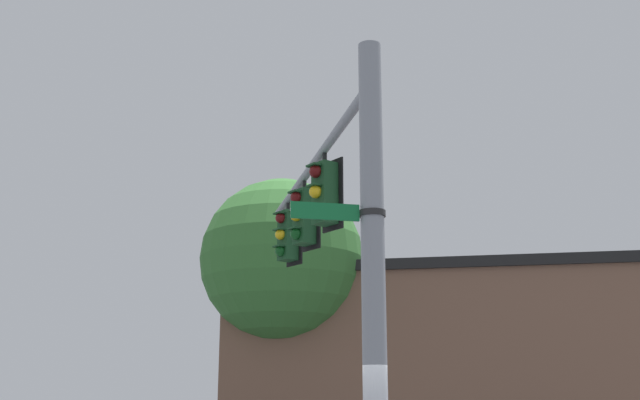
{
  "coord_description": "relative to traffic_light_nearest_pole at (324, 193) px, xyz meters",
  "views": [
    {
      "loc": [
        -7.52,
        6.47,
        2.02
      ],
      "look_at": [
        2.86,
        -1.29,
        5.42
      ],
      "focal_mm": 44.05,
      "sensor_mm": 36.0,
      "label": 1
    }
  ],
  "objects": [
    {
      "name": "storefront_building",
      "position": [
        7.13,
        -9.36,
        -2.46
      ],
      "size": [
        12.56,
        12.21,
        5.93
      ],
      "color": "brown",
      "rests_on": "ground"
    },
    {
      "name": "traffic_light_mid_inner",
      "position": [
        1.57,
        -0.71,
        0.0
      ],
      "size": [
        0.54,
        0.49,
        1.31
      ],
      "color": "black"
    },
    {
      "name": "tree_by_storefront",
      "position": [
        8.55,
        -4.93,
        0.64
      ],
      "size": [
        4.72,
        4.72,
        8.45
      ],
      "color": "#4C3823",
      "rests_on": "ground"
    },
    {
      "name": "street_name_sign",
      "position": [
        -2.43,
        1.34,
        -1.01
      ],
      "size": [
        0.63,
        1.17,
        0.22
      ],
      "color": "#147238"
    },
    {
      "name": "traffic_light_mid_outer",
      "position": [
        3.14,
        -1.42,
        0.0
      ],
      "size": [
        0.54,
        0.49,
        1.31
      ],
      "color": "black"
    },
    {
      "name": "mast_arm",
      "position": [
        0.88,
        -0.42,
        0.77
      ],
      "size": [
        6.87,
        3.21,
        0.15
      ],
      "primitive_type": "cylinder",
      "rotation": [
        0.0,
        1.57,
        5.86
      ],
      "color": "gray"
    },
    {
      "name": "traffic_light_nearest_pole",
      "position": [
        0.0,
        0.0,
        0.0
      ],
      "size": [
        0.54,
        0.49,
        1.31
      ],
      "color": "black"
    },
    {
      "name": "signal_pole",
      "position": [
        -2.53,
        1.12,
        -2.03
      ],
      "size": [
        0.31,
        0.31,
        6.82
      ],
      "primitive_type": "cylinder",
      "color": "gray",
      "rests_on": "ground"
    }
  ]
}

